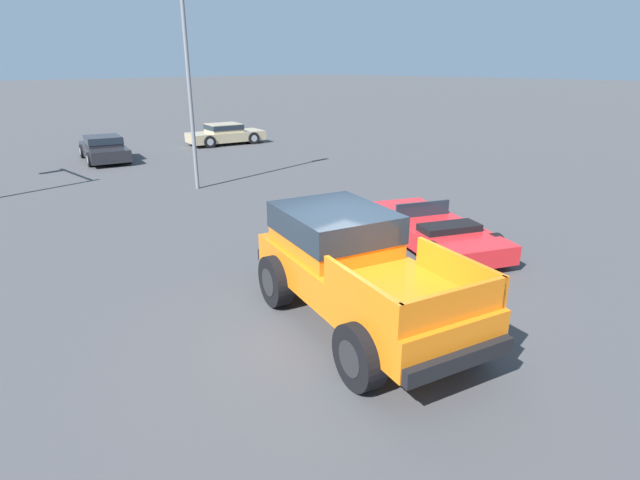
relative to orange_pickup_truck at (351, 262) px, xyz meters
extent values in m
plane|color=#424244|center=(-0.06, -0.03, -1.10)|extent=(320.00, 320.00, 0.00)
cube|color=orange|center=(-0.10, -0.32, -0.24)|extent=(3.23, 5.12, 0.61)
cube|color=orange|center=(0.18, 0.59, 0.45)|extent=(2.29, 2.52, 0.77)
cube|color=#1E2833|center=(0.18, 0.59, 0.58)|extent=(2.34, 2.57, 0.49)
cube|color=orange|center=(-1.36, -1.33, 0.30)|extent=(0.64, 1.85, 0.48)
cube|color=orange|center=(0.37, -1.87, 0.30)|extent=(0.64, 1.85, 0.48)
cube|color=orange|center=(-0.77, -2.47, 0.30)|extent=(1.76, 0.62, 0.48)
cube|color=black|center=(0.62, 2.00, -0.43)|extent=(1.82, 0.70, 0.24)
cube|color=black|center=(-0.82, -2.65, -0.43)|extent=(1.82, 0.70, 0.24)
cylinder|color=black|center=(-0.59, 1.38, -0.61)|extent=(0.61, 1.04, 0.99)
cylinder|color=#232326|center=(-0.59, 1.38, -0.61)|extent=(0.49, 0.62, 0.54)
cylinder|color=black|center=(1.27, 0.80, -0.61)|extent=(0.61, 1.04, 0.99)
cylinder|color=#232326|center=(1.27, 0.80, -0.61)|extent=(0.49, 0.62, 0.54)
cylinder|color=black|center=(-1.47, -1.44, -0.61)|extent=(0.61, 1.04, 0.99)
cylinder|color=#232326|center=(-1.47, -1.44, -0.61)|extent=(0.49, 0.62, 0.54)
cylinder|color=black|center=(0.39, -2.03, -0.61)|extent=(0.61, 1.04, 0.99)
cylinder|color=#232326|center=(0.39, -2.03, -0.61)|extent=(0.49, 0.62, 0.54)
cube|color=red|center=(4.44, 1.12, -0.70)|extent=(3.68, 4.87, 0.44)
cube|color=#1E2833|center=(4.67, 1.57, -0.29)|extent=(1.41, 0.75, 0.38)
cube|color=black|center=(4.09, 0.42, -0.40)|extent=(1.59, 1.23, 0.16)
cylinder|color=black|center=(4.30, 2.77, -0.78)|extent=(0.49, 0.68, 0.65)
cylinder|color=#9E9EA3|center=(4.30, 2.77, -0.78)|extent=(0.37, 0.42, 0.36)
cylinder|color=black|center=(5.86, 1.98, -0.78)|extent=(0.49, 0.68, 0.65)
cylinder|color=#9E9EA3|center=(5.86, 1.98, -0.78)|extent=(0.37, 0.42, 0.36)
cylinder|color=black|center=(3.03, 0.26, -0.78)|extent=(0.49, 0.68, 0.65)
cylinder|color=#9E9EA3|center=(3.03, 0.26, -0.78)|extent=(0.37, 0.42, 0.36)
cylinder|color=black|center=(4.59, -0.53, -0.78)|extent=(0.49, 0.68, 0.65)
cylinder|color=#9E9EA3|center=(4.59, -0.53, -0.78)|extent=(0.37, 0.42, 0.36)
cube|color=tan|center=(10.85, 19.06, -0.65)|extent=(4.61, 2.68, 0.53)
cube|color=tan|center=(10.75, 19.08, -0.16)|extent=(2.11, 1.93, 0.46)
cube|color=#1E2833|center=(10.75, 19.08, -0.10)|extent=(2.16, 1.97, 0.27)
cylinder|color=black|center=(12.34, 19.60, -0.76)|extent=(0.71, 0.36, 0.68)
cylinder|color=#9E9EA3|center=(12.34, 19.60, -0.76)|extent=(0.42, 0.31, 0.37)
cylinder|color=black|center=(11.97, 17.93, -0.76)|extent=(0.71, 0.36, 0.68)
cylinder|color=#9E9EA3|center=(11.97, 17.93, -0.76)|extent=(0.42, 0.31, 0.37)
cylinder|color=black|center=(9.73, 20.19, -0.76)|extent=(0.71, 0.36, 0.68)
cylinder|color=#9E9EA3|center=(9.73, 20.19, -0.76)|extent=(0.42, 0.31, 0.37)
cylinder|color=black|center=(9.36, 18.52, -0.76)|extent=(0.71, 0.36, 0.68)
cylinder|color=#9E9EA3|center=(9.36, 18.52, -0.76)|extent=(0.42, 0.31, 0.37)
cube|color=#232328|center=(3.66, 18.92, -0.64)|extent=(2.75, 4.61, 0.55)
cube|color=#232328|center=(3.63, 18.82, -0.14)|extent=(1.92, 2.14, 0.45)
cube|color=#1E2833|center=(3.63, 18.82, -0.09)|extent=(1.96, 2.18, 0.27)
cylinder|color=black|center=(3.20, 20.43, -0.77)|extent=(0.38, 0.70, 0.66)
cylinder|color=#9E9EA3|center=(3.20, 20.43, -0.77)|extent=(0.32, 0.41, 0.37)
cylinder|color=black|center=(4.79, 20.01, -0.77)|extent=(0.38, 0.70, 0.66)
cylinder|color=#9E9EA3|center=(4.79, 20.01, -0.77)|extent=(0.32, 0.41, 0.37)
cylinder|color=black|center=(2.52, 17.84, -0.77)|extent=(0.38, 0.70, 0.66)
cylinder|color=#9E9EA3|center=(2.52, 17.84, -0.77)|extent=(0.32, 0.41, 0.37)
cylinder|color=black|center=(4.12, 17.42, -0.77)|extent=(0.38, 0.70, 0.66)
cylinder|color=#9E9EA3|center=(4.12, 17.42, -0.77)|extent=(0.32, 0.41, 0.37)
cylinder|color=slate|center=(3.61, 10.75, 2.69)|extent=(0.14, 0.14, 7.59)
camera|label=1|loc=(-6.24, -5.34, 3.32)|focal=28.00mm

